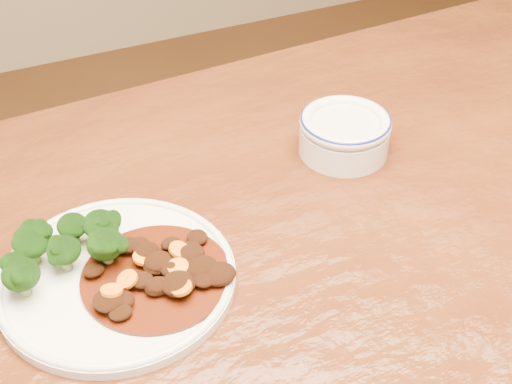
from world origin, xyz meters
name	(u,v)px	position (x,y,z in m)	size (l,w,h in m)	color
dining_table	(318,325)	(0.00, 0.00, 0.67)	(1.55, 0.98, 0.75)	#52280E
dinner_plate	(117,277)	(-0.20, 0.08, 0.76)	(0.24, 0.24, 0.02)	white
broccoli_florets	(65,245)	(-0.24, 0.11, 0.79)	(0.13, 0.09, 0.04)	olive
mince_stew	(165,272)	(-0.15, 0.05, 0.77)	(0.15, 0.15, 0.03)	#471607
dip_bowl	(344,132)	(0.13, 0.18, 0.78)	(0.11, 0.11, 0.05)	silver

